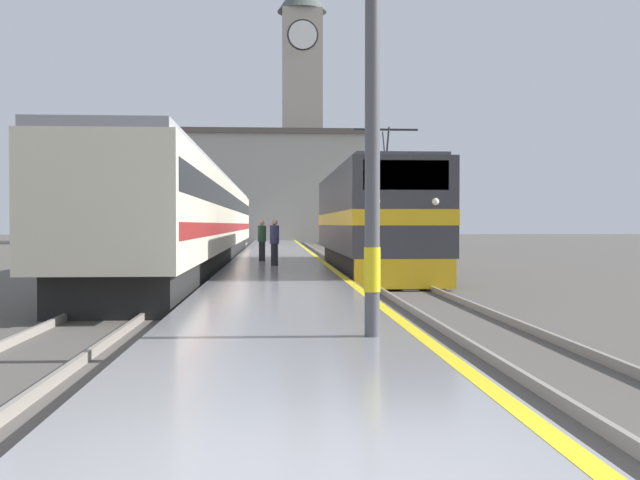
# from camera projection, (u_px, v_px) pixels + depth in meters

# --- Properties ---
(ground_plane) EXTENTS (200.00, 200.00, 0.00)m
(ground_plane) POSITION_uv_depth(u_px,v_px,m) (278.00, 264.00, 34.43)
(ground_plane) COLOR #514C47
(platform) EXTENTS (3.90, 140.00, 0.33)m
(platform) POSITION_uv_depth(u_px,v_px,m) (278.00, 267.00, 29.44)
(platform) COLOR gray
(platform) RESTS_ON ground
(rail_track_near) EXTENTS (2.83, 140.00, 0.16)m
(rail_track_near) POSITION_uv_depth(u_px,v_px,m) (363.00, 270.00, 29.65)
(rail_track_near) COLOR #514C47
(rail_track_near) RESTS_ON ground
(rail_track_far) EXTENTS (2.84, 140.00, 0.16)m
(rail_track_far) POSITION_uv_depth(u_px,v_px,m) (192.00, 270.00, 29.23)
(rail_track_far) COLOR #514C47
(rail_track_far) RESTS_ON ground
(locomotive_train) EXTENTS (2.92, 14.70, 4.86)m
(locomotive_train) POSITION_uv_depth(u_px,v_px,m) (371.00, 220.00, 27.28)
(locomotive_train) COLOR black
(locomotive_train) RESTS_ON ground
(passenger_train) EXTENTS (2.92, 39.47, 3.76)m
(passenger_train) POSITION_uv_depth(u_px,v_px,m) (201.00, 220.00, 32.91)
(passenger_train) COLOR black
(passenger_train) RESTS_ON ground
(catenary_mast) EXTENTS (2.53, 0.22, 7.12)m
(catenary_mast) POSITION_uv_depth(u_px,v_px,m) (383.00, 64.00, 9.99)
(catenary_mast) COLOR #4C4C51
(catenary_mast) RESTS_ON platform
(person_on_platform) EXTENTS (0.34, 0.34, 1.69)m
(person_on_platform) POSITION_uv_depth(u_px,v_px,m) (274.00, 241.00, 27.15)
(person_on_platform) COLOR #23232D
(person_on_platform) RESTS_ON platform
(second_waiting_passenger) EXTENTS (0.34, 0.34, 1.67)m
(second_waiting_passenger) POSITION_uv_depth(u_px,v_px,m) (262.00, 240.00, 30.54)
(second_waiting_passenger) COLOR #23232D
(second_waiting_passenger) RESTS_ON platform
(clock_tower) EXTENTS (5.32, 5.32, 28.63)m
(clock_tower) POSITION_uv_depth(u_px,v_px,m) (302.00, 101.00, 81.04)
(clock_tower) COLOR #ADA393
(clock_tower) RESTS_ON ground
(station_building) EXTENTS (20.22, 7.75, 10.78)m
(station_building) POSITION_uv_depth(u_px,v_px,m) (271.00, 188.00, 73.04)
(station_building) COLOR #A8A399
(station_building) RESTS_ON ground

